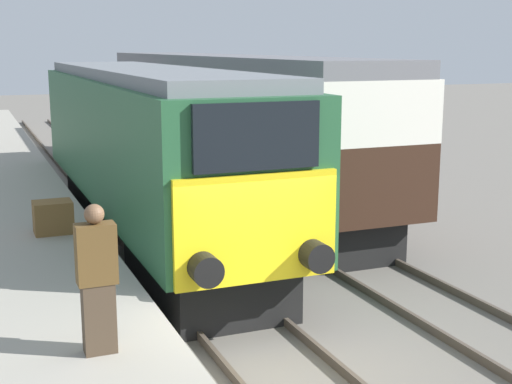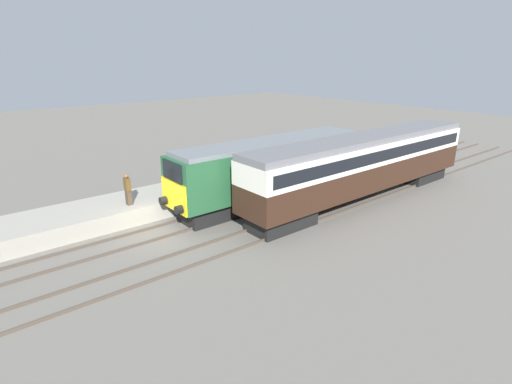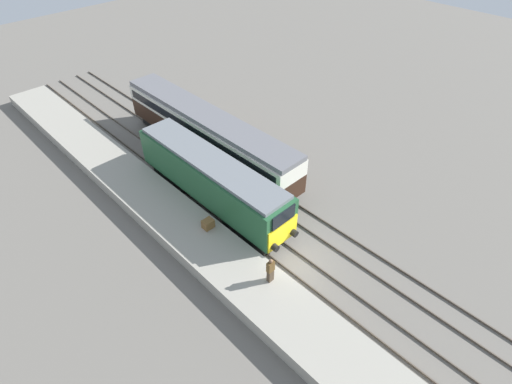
{
  "view_description": "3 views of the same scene",
  "coord_description": "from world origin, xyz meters",
  "px_view_note": "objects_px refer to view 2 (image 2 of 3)",
  "views": [
    {
      "loc": [
        -3.74,
        -8.35,
        4.36
      ],
      "look_at": [
        0.0,
        0.81,
        2.33
      ],
      "focal_mm": 50.0,
      "sensor_mm": 36.0,
      "label": 1
    },
    {
      "loc": [
        17.63,
        -8.11,
        8.59
      ],
      "look_at": [
        1.7,
        4.81,
        1.6
      ],
      "focal_mm": 28.0,
      "sensor_mm": 36.0,
      "label": 2
    },
    {
      "loc": [
        -12.77,
        -10.05,
        19.1
      ],
      "look_at": [
        1.7,
        4.81,
        1.6
      ],
      "focal_mm": 28.0,
      "sensor_mm": 36.0,
      "label": 3
    }
  ],
  "objects_px": {
    "person_on_platform": "(128,190)",
    "luggage_crate": "(217,181)",
    "passenger_carriage": "(365,161)",
    "locomotive": "(271,168)"
  },
  "relations": [
    {
      "from": "locomotive",
      "to": "luggage_crate",
      "type": "bearing_deg",
      "value": -134.76
    },
    {
      "from": "person_on_platform",
      "to": "luggage_crate",
      "type": "bearing_deg",
      "value": 88.57
    },
    {
      "from": "locomotive",
      "to": "passenger_carriage",
      "type": "relative_size",
      "value": 0.75
    },
    {
      "from": "locomotive",
      "to": "passenger_carriage",
      "type": "height_order",
      "value": "passenger_carriage"
    },
    {
      "from": "locomotive",
      "to": "passenger_carriage",
      "type": "distance_m",
      "value": 5.77
    },
    {
      "from": "passenger_carriage",
      "to": "luggage_crate",
      "type": "bearing_deg",
      "value": -129.32
    },
    {
      "from": "locomotive",
      "to": "person_on_platform",
      "type": "height_order",
      "value": "locomotive"
    },
    {
      "from": "locomotive",
      "to": "person_on_platform",
      "type": "bearing_deg",
      "value": -107.36
    },
    {
      "from": "passenger_carriage",
      "to": "luggage_crate",
      "type": "relative_size",
      "value": 25.95
    },
    {
      "from": "person_on_platform",
      "to": "luggage_crate",
      "type": "xyz_separation_m",
      "value": [
        0.14,
        5.65,
        -0.56
      ]
    }
  ]
}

